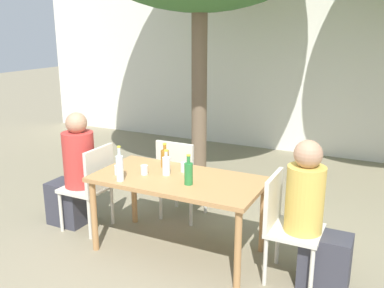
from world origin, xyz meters
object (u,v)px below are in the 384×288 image
patio_chair_1 (285,221)px  green_bottle_2 (189,173)px  drinking_glass_2 (144,170)px  dining_table_front (178,186)px  patio_chair_2 (180,175)px  person_seated_1 (314,223)px  water_bottle_3 (120,167)px  drinking_glass_0 (184,167)px  drinking_glass_1 (118,170)px  amber_bottle_1 (165,158)px  patio_chair_0 (92,183)px  water_bottle_0 (166,165)px  person_seated_0 (74,176)px

patio_chair_1 → green_bottle_2: green_bottle_2 is taller
drinking_glass_2 → patio_chair_1: bearing=2.7°
dining_table_front → patio_chair_2: (-0.32, 0.64, -0.14)m
patio_chair_1 → person_seated_1: 0.24m
water_bottle_3 → drinking_glass_0: (0.40, 0.48, -0.08)m
patio_chair_2 → drinking_glass_1: bearing=74.0°
dining_table_front → patio_chair_1: 1.03m
patio_chair_2 → amber_bottle_1: (0.05, -0.41, 0.32)m
patio_chair_0 → patio_chair_2: size_ratio=1.00×
water_bottle_0 → amber_bottle_1: (-0.13, 0.20, -0.00)m
person_seated_1 → water_bottle_3: size_ratio=3.80×
green_bottle_2 → drinking_glass_0: 0.35m
person_seated_0 → drinking_glass_1: (0.71, -0.17, 0.23)m
drinking_glass_0 → drinking_glass_1: same height
patio_chair_2 → drinking_glass_1: size_ratio=10.03×
amber_bottle_1 → drinking_glass_1: (-0.28, -0.40, -0.05)m
drinking_glass_0 → drinking_glass_1: size_ratio=1.01×
patio_chair_1 → drinking_glass_2: patio_chair_1 is taller
person_seated_1 → green_bottle_2: 1.14m
amber_bottle_1 → drinking_glass_1: bearing=-125.6°
dining_table_front → water_bottle_0: 0.22m
person_seated_0 → person_seated_1: size_ratio=1.01×
drinking_glass_1 → drinking_glass_2: drinking_glass_1 is taller
patio_chair_1 → patio_chair_2: same height
dining_table_front → water_bottle_3: water_bottle_3 is taller
person_seated_0 → drinking_glass_1: bearing=76.2°
patio_chair_2 → water_bottle_0: (0.18, -0.62, 0.32)m
patio_chair_1 → green_bottle_2: (-0.86, -0.11, 0.33)m
water_bottle_3 → patio_chair_2: bearing=83.1°
patio_chair_2 → water_bottle_3: size_ratio=2.81×
dining_table_front → green_bottle_2: size_ratio=5.69×
person_seated_0 → water_bottle_3: person_seated_0 is taller
drinking_glass_1 → drinking_glass_2: (0.22, 0.11, -0.00)m
water_bottle_3 → drinking_glass_1: size_ratio=3.57×
water_bottle_0 → green_bottle_2: size_ratio=0.89×
patio_chair_0 → drinking_glass_2: bearing=84.8°
dining_table_front → green_bottle_2: (0.17, -0.11, 0.19)m
green_bottle_2 → drinking_glass_2: (-0.49, 0.05, -0.06)m
patio_chair_0 → drinking_glass_2: patio_chair_0 is taller
person_seated_0 → drinking_glass_2: (0.93, -0.06, 0.23)m
person_seated_1 → amber_bottle_1: bearing=81.7°
patio_chair_2 → drinking_glass_1: patio_chair_2 is taller
patio_chair_1 → water_bottle_3: bearing=101.8°
dining_table_front → person_seated_0: (-1.26, -0.00, -0.10)m
patio_chair_1 → person_seated_0: bearing=90.0°
dining_table_front → drinking_glass_2: (-0.33, -0.06, 0.13)m
dining_table_front → drinking_glass_1: bearing=-162.4°
green_bottle_2 → drinking_glass_0: (-0.20, 0.29, -0.06)m
drinking_glass_0 → amber_bottle_1: bearing=168.0°
patio_chair_0 → drinking_glass_1: (0.48, -0.17, 0.27)m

